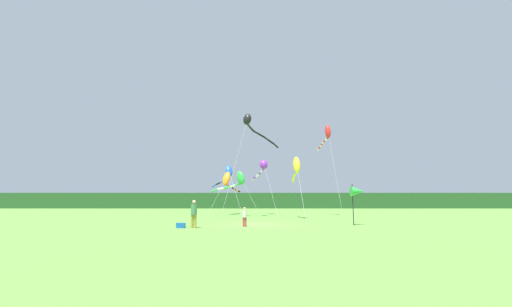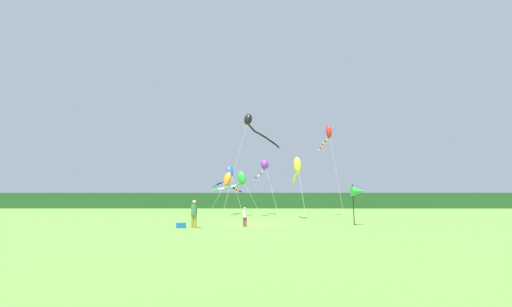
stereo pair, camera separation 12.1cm
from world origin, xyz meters
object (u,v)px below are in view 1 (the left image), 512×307
at_px(banner_flag_pole, 358,192).
at_px(kite_red, 328,134).
at_px(person_adult, 195,212).
at_px(kite_black, 252,124).
at_px(kite_purple, 263,166).
at_px(person_child, 245,216).
at_px(kite_yellow, 297,166).
at_px(kite_blue, 228,173).
at_px(kite_green, 239,180).
at_px(kite_orange, 228,180).
at_px(cooler_box, 182,225).

relative_size(banner_flag_pole, kite_red, 0.27).
xyz_separation_m(person_adult, kite_red, (11.82, 15.50, 8.17)).
distance_m(kite_black, kite_purple, 7.52).
xyz_separation_m(person_child, kite_yellow, (4.54, 9.02, 4.14)).
xyz_separation_m(person_adult, kite_black, (3.32, 12.97, 8.66)).
relative_size(kite_blue, kite_purple, 0.85).
height_order(person_adult, kite_green, kite_green).
distance_m(person_child, kite_black, 14.87).
xyz_separation_m(kite_orange, kite_purple, (4.22, 1.28, 1.75)).
height_order(person_adult, kite_purple, kite_purple).
distance_m(kite_green, kite_black, 6.19).
bearing_deg(kite_blue, kite_red, -22.86).
height_order(kite_orange, kite_green, kite_orange).
height_order(kite_green, kite_blue, kite_blue).
xyz_separation_m(kite_red, kite_blue, (-11.58, 4.88, -4.07)).
bearing_deg(kite_green, kite_orange, 114.62).
distance_m(kite_orange, kite_black, 8.06).
bearing_deg(kite_purple, kite_blue, 166.51).
bearing_deg(kite_blue, kite_purple, -13.49).
xyz_separation_m(banner_flag_pole, kite_red, (1.05, 13.31, 6.85)).
distance_m(cooler_box, kite_red, 21.85).
bearing_deg(kite_black, kite_orange, 119.77).
relative_size(kite_yellow, kite_red, 0.73).
bearing_deg(kite_blue, person_child, -81.64).
relative_size(kite_black, kite_blue, 1.26).
distance_m(kite_orange, kite_green, 3.50).
bearing_deg(kite_purple, person_child, -94.91).
bearing_deg(kite_red, cooler_box, -129.22).
bearing_deg(cooler_box, kite_blue, 87.13).
distance_m(person_child, kite_red, 18.86).
bearing_deg(banner_flag_pole, kite_blue, 120.07).
bearing_deg(cooler_box, kite_yellow, 50.07).
distance_m(cooler_box, kite_black, 16.52).
xyz_separation_m(kite_green, kite_blue, (-1.64, 5.51, 1.15)).
bearing_deg(kite_black, kite_red, 16.60).
xyz_separation_m(kite_yellow, kite_black, (-4.29, 2.87, 4.78)).
height_order(kite_green, kite_black, kite_black).
xyz_separation_m(person_child, banner_flag_pole, (7.69, 1.12, 1.58)).
bearing_deg(person_adult, kite_green, 82.82).
bearing_deg(person_adult, kite_blue, 89.35).
xyz_separation_m(person_child, kite_red, (8.74, 14.42, 8.43)).
relative_size(person_adult, kite_orange, 0.23).
bearing_deg(kite_yellow, kite_blue, 125.65).
bearing_deg(cooler_box, person_child, 14.78).
xyz_separation_m(person_child, kite_orange, (-2.66, 16.97, 3.38)).
bearing_deg(person_adult, cooler_box, 175.51).
relative_size(person_child, kite_blue, 0.15).
xyz_separation_m(cooler_box, kite_red, (12.60, 15.44, 8.96)).
height_order(person_adult, kite_black, kite_black).
xyz_separation_m(cooler_box, banner_flag_pole, (11.55, 2.13, 2.11)).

